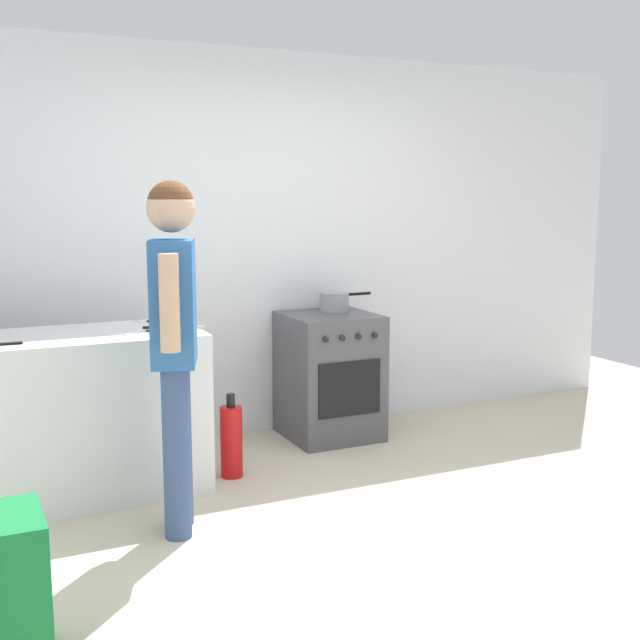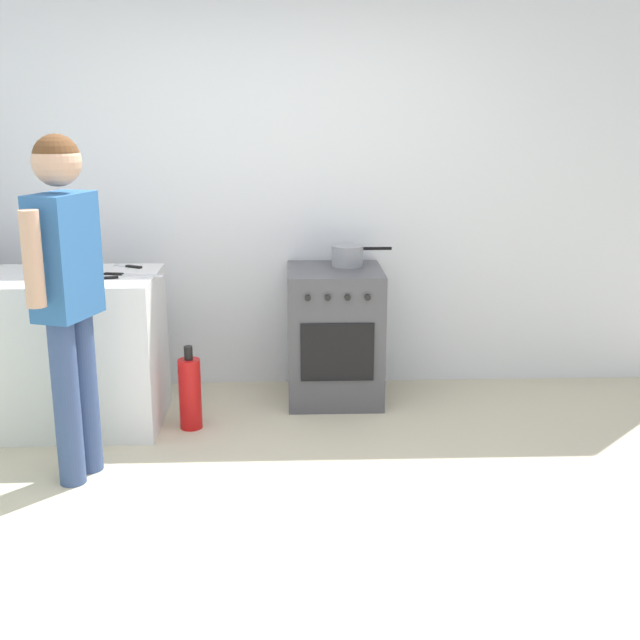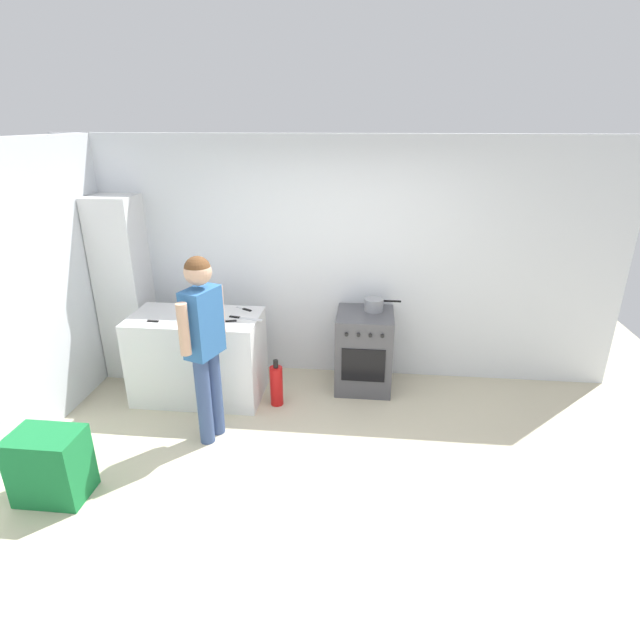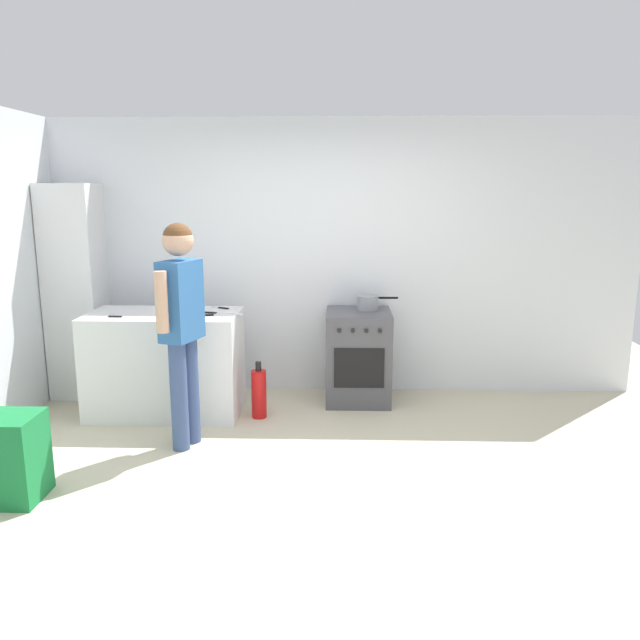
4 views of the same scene
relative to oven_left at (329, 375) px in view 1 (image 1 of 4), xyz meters
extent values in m
plane|color=beige|center=(-0.35, -1.58, -0.43)|extent=(8.00, 8.00, 0.00)
cube|color=silver|center=(-0.35, 0.37, 0.87)|extent=(6.00, 0.10, 2.60)
cube|color=silver|center=(-1.70, -0.38, 0.02)|extent=(1.30, 0.70, 0.90)
cube|color=#4C4C51|center=(0.00, 0.00, 0.00)|extent=(0.59, 0.60, 0.85)
cube|color=black|center=(0.00, -0.30, -0.03)|extent=(0.44, 0.01, 0.36)
cylinder|color=black|center=(-0.13, -0.12, 0.42)|extent=(0.19, 0.19, 0.01)
cylinder|color=black|center=(0.13, -0.12, 0.42)|extent=(0.19, 0.19, 0.01)
cylinder|color=black|center=(-0.13, 0.12, 0.42)|extent=(0.19, 0.19, 0.01)
cylinder|color=black|center=(0.13, 0.12, 0.42)|extent=(0.19, 0.19, 0.01)
cylinder|color=black|center=(-0.18, -0.31, 0.31)|extent=(0.04, 0.02, 0.04)
cylinder|color=black|center=(-0.06, -0.31, 0.31)|extent=(0.04, 0.02, 0.04)
cylinder|color=black|center=(0.06, -0.31, 0.31)|extent=(0.04, 0.02, 0.04)
cylinder|color=black|center=(0.18, -0.31, 0.31)|extent=(0.04, 0.02, 0.04)
cylinder|color=gray|center=(0.08, 0.10, 0.49)|extent=(0.20, 0.20, 0.13)
cylinder|color=black|center=(0.28, 0.10, 0.54)|extent=(0.18, 0.02, 0.02)
cube|color=silver|center=(-1.30, -0.11, 0.48)|extent=(0.10, 0.07, 0.01)
cube|color=black|center=(-1.21, -0.16, 0.48)|extent=(0.11, 0.08, 0.01)
cube|color=silver|center=(-1.12, -0.41, 0.48)|extent=(0.24, 0.08, 0.01)
cube|color=black|center=(-1.29, -0.37, 0.48)|extent=(0.11, 0.05, 0.01)
cube|color=black|center=(-2.05, -0.56, 0.48)|extent=(0.11, 0.03, 0.01)
cube|color=silver|center=(-1.42, -0.52, 0.48)|extent=(0.14, 0.08, 0.01)
cube|color=black|center=(-1.30, -0.48, 0.48)|extent=(0.11, 0.06, 0.01)
cylinder|color=#384C7A|center=(-1.38, -1.17, 0.00)|extent=(0.13, 0.13, 0.84)
cylinder|color=#384C7A|center=(-1.33, -1.02, 0.00)|extent=(0.13, 0.13, 0.84)
cube|color=#2D609E|center=(-1.35, -1.10, 0.71)|extent=(0.30, 0.39, 0.60)
cylinder|color=tan|center=(-1.43, -1.33, 0.74)|extent=(0.09, 0.09, 0.44)
cylinder|color=tan|center=(-1.28, -0.87, 0.74)|extent=(0.09, 0.09, 0.44)
sphere|color=tan|center=(-1.35, -1.10, 1.16)|extent=(0.23, 0.23, 0.23)
sphere|color=brown|center=(-1.35, -1.10, 1.18)|extent=(0.22, 0.22, 0.22)
cylinder|color=red|center=(-0.87, -0.48, -0.22)|extent=(0.13, 0.13, 0.42)
cylinder|color=black|center=(-0.87, -0.48, 0.03)|extent=(0.05, 0.05, 0.08)
camera|label=1|loc=(-2.32, -4.80, 1.22)|focal=45.00mm
camera|label=2|loc=(-0.28, -4.91, 1.40)|focal=45.00mm
camera|label=3|loc=(0.04, -4.85, 2.30)|focal=28.00mm
camera|label=4|loc=(-0.18, -5.60, 1.52)|focal=35.00mm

